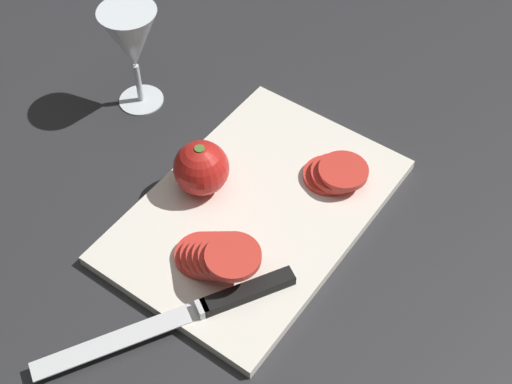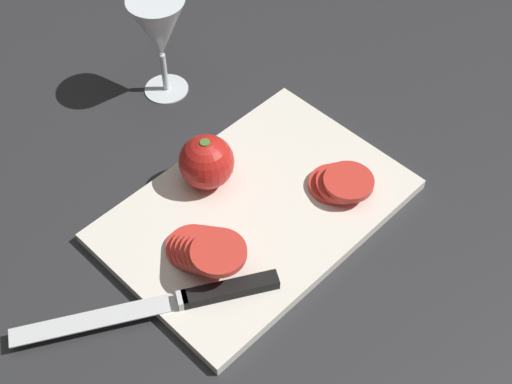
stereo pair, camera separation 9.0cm
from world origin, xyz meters
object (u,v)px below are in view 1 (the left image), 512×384
Objects in this scene: wine_glass at (132,42)px; tomato_slice_stack_far at (217,256)px; whole_tomato at (201,168)px; tomato_slice_stack_near at (335,173)px; knife at (219,303)px.

wine_glass is 1.38× the size of tomato_slice_stack_far.
whole_tomato is 0.63× the size of tomato_slice_stack_far.
tomato_slice_stack_far is at bearing -122.11° from wine_glass.
whole_tomato reaches higher than tomato_slice_stack_far.
wine_glass is at bearing 94.38° from tomato_slice_stack_near.
tomato_slice_stack_far reaches higher than tomato_slice_stack_near.
tomato_slice_stack_far is (-0.18, -0.28, -0.07)m from wine_glass.
tomato_slice_stack_near is 0.21m from tomato_slice_stack_far.
knife is at bearing -140.81° from tomato_slice_stack_far.
wine_glass reaches higher than tomato_slice_stack_near.
wine_glass is 2.18× the size of whole_tomato.
wine_glass reaches higher than knife.
tomato_slice_stack_near is at bearing -151.20° from knife.
wine_glass is 0.34m from tomato_slice_stack_far.
whole_tomato is 0.26× the size of knife.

